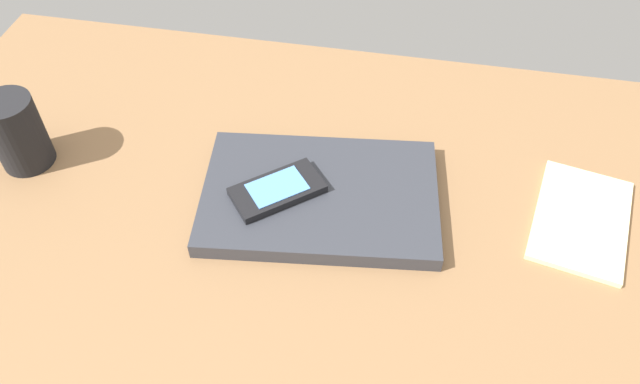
# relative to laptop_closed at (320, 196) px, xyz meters

# --- Properties ---
(desk_surface) EXTENTS (1.20, 0.80, 0.03)m
(desk_surface) POSITION_rel_laptop_closed_xyz_m (0.03, 0.05, -0.03)
(desk_surface) COLOR olive
(desk_surface) RESTS_ON ground
(laptop_closed) EXTENTS (0.34, 0.25, 0.02)m
(laptop_closed) POSITION_rel_laptop_closed_xyz_m (0.00, 0.00, 0.00)
(laptop_closed) COLOR #33353D
(laptop_closed) RESTS_ON desk_surface
(cell_phone_on_laptop) EXTENTS (0.13, 0.12, 0.01)m
(cell_phone_on_laptop) POSITION_rel_laptop_closed_xyz_m (0.05, 0.01, 0.02)
(cell_phone_on_laptop) COLOR black
(cell_phone_on_laptop) RESTS_ON laptop_closed
(notepad) EXTENTS (0.15, 0.20, 0.01)m
(notepad) POSITION_rel_laptop_closed_xyz_m (-0.35, -0.03, -0.01)
(notepad) COLOR #F2EDB2
(notepad) RESTS_ON desk_surface
(pen_cup) EXTENTS (0.07, 0.07, 0.11)m
(pen_cup) POSITION_rel_laptop_closed_xyz_m (0.43, -0.00, 0.04)
(pen_cup) COLOR black
(pen_cup) RESTS_ON desk_surface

